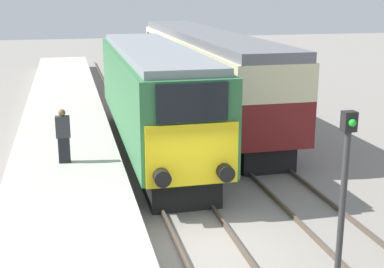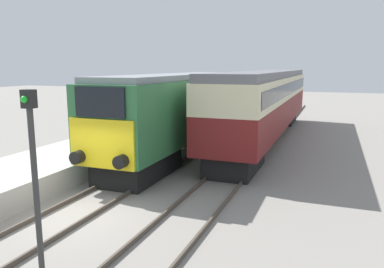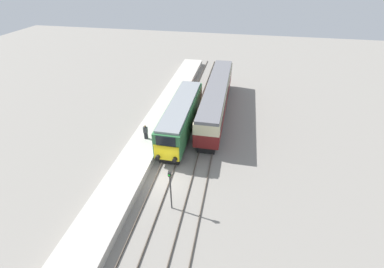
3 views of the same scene
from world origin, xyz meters
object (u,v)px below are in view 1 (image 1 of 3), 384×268
locomotive (153,95)px  signal_post (343,197)px  passenger_carriage (204,65)px  person_on_platform (63,136)px

locomotive → signal_post: size_ratio=3.33×
locomotive → passenger_carriage: size_ratio=0.69×
person_on_platform → locomotive: bearing=42.6°
signal_post → person_on_platform: bearing=121.6°
passenger_carriage → locomotive: bearing=-120.9°
passenger_carriage → person_on_platform: size_ratio=11.24×
passenger_carriage → person_on_platform: passenger_carriage is taller
passenger_carriage → signal_post: (-1.70, -16.83, -0.15)m
locomotive → signal_post: bearing=-81.3°
person_on_platform → signal_post: bearing=-58.4°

